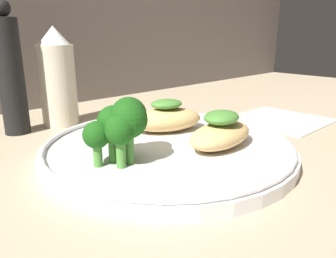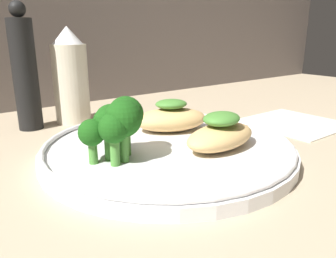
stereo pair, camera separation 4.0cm
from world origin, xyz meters
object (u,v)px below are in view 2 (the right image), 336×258
(plate, at_px, (168,148))
(pepper_grinder, at_px, (25,72))
(broccoli_bunch, at_px, (116,122))
(sauce_bottle, at_px, (71,78))

(plate, height_order, pepper_grinder, pepper_grinder)
(broccoli_bunch, xyz_separation_m, pepper_grinder, (-0.03, 0.23, 0.03))
(broccoli_bunch, distance_m, sauce_bottle, 0.23)
(plate, bearing_deg, sauce_bottle, 97.73)
(broccoli_bunch, bearing_deg, plate, 4.09)
(sauce_bottle, height_order, pepper_grinder, pepper_grinder)
(broccoli_bunch, bearing_deg, pepper_grinder, 96.93)
(pepper_grinder, bearing_deg, broccoli_bunch, -83.07)
(sauce_bottle, relative_size, pepper_grinder, 0.82)
(plate, xyz_separation_m, pepper_grinder, (-0.10, 0.22, 0.08))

